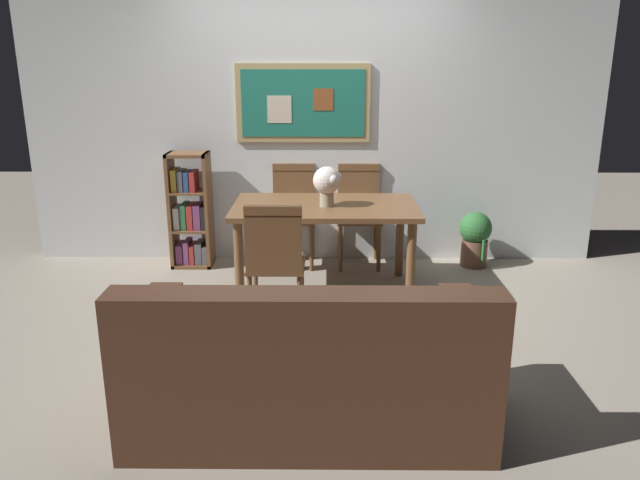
# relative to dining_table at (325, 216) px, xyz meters

# --- Properties ---
(ground_plane) EXTENTS (12.00, 12.00, 0.00)m
(ground_plane) POSITION_rel_dining_table_xyz_m (-0.11, -0.59, -0.63)
(ground_plane) COLOR gray
(wall_back_with_painting) EXTENTS (5.20, 0.14, 2.60)m
(wall_back_with_painting) POSITION_rel_dining_table_xyz_m (-0.11, 0.89, 0.68)
(wall_back_with_painting) COLOR silver
(wall_back_with_painting) RESTS_ON ground_plane
(dining_table) EXTENTS (1.45, 0.88, 0.72)m
(dining_table) POSITION_rel_dining_table_xyz_m (0.00, 0.00, 0.00)
(dining_table) COLOR brown
(dining_table) RESTS_ON ground_plane
(dining_chair_near_left) EXTENTS (0.40, 0.41, 0.91)m
(dining_chair_near_left) POSITION_rel_dining_table_xyz_m (-0.34, -0.74, -0.09)
(dining_chair_near_left) COLOR brown
(dining_chair_near_left) RESTS_ON ground_plane
(dining_chair_far_left) EXTENTS (0.40, 0.41, 0.91)m
(dining_chair_far_left) POSITION_rel_dining_table_xyz_m (-0.29, 0.73, -0.09)
(dining_chair_far_left) COLOR brown
(dining_chair_far_left) RESTS_ON ground_plane
(dining_chair_far_right) EXTENTS (0.40, 0.41, 0.91)m
(dining_chair_far_right) POSITION_rel_dining_table_xyz_m (0.31, 0.72, -0.09)
(dining_chair_far_right) COLOR brown
(dining_chair_far_right) RESTS_ON ground_plane
(leather_couch) EXTENTS (1.80, 0.84, 0.84)m
(leather_couch) POSITION_rel_dining_table_xyz_m (-0.09, -1.95, -0.32)
(leather_couch) COLOR #472819
(leather_couch) RESTS_ON ground_plane
(bookshelf) EXTENTS (0.36, 0.28, 1.04)m
(bookshelf) POSITION_rel_dining_table_xyz_m (-1.21, 0.63, -0.16)
(bookshelf) COLOR brown
(bookshelf) RESTS_ON ground_plane
(potted_ivy) EXTENTS (0.29, 0.29, 0.54)m
(potted_ivy) POSITION_rel_dining_table_xyz_m (1.37, 0.63, -0.35)
(potted_ivy) COLOR brown
(potted_ivy) RESTS_ON ground_plane
(flower_vase) EXTENTS (0.22, 0.22, 0.31)m
(flower_vase) POSITION_rel_dining_table_xyz_m (0.02, -0.05, 0.28)
(flower_vase) COLOR tan
(flower_vase) RESTS_ON dining_table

